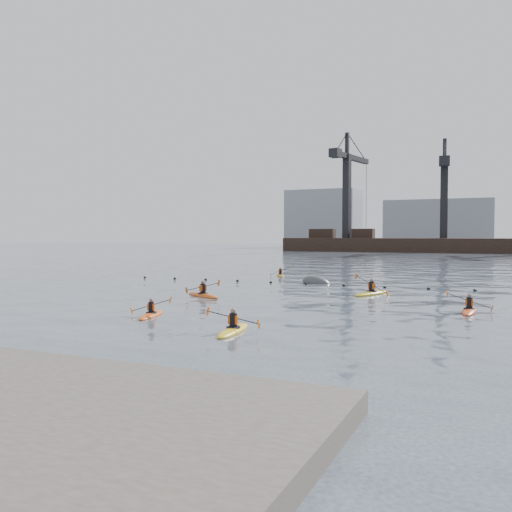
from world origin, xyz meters
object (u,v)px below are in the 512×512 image
(kayaker_3, at_px, (372,293))
(kayaker_5, at_px, (280,275))
(kayaker_0, at_px, (151,314))
(mooring_buoy, at_px, (317,283))
(kayaker_2, at_px, (203,295))
(kayaker_4, at_px, (469,310))
(kayaker_1, at_px, (233,329))

(kayaker_3, relative_size, kayaker_5, 1.31)
(kayaker_0, height_order, kayaker_5, kayaker_5)
(kayaker_5, height_order, mooring_buoy, kayaker_5)
(kayaker_2, distance_m, mooring_buoy, 12.14)
(kayaker_0, xyz_separation_m, mooring_buoy, (1.71, 19.66, -0.09))
(kayaker_4, xyz_separation_m, mooring_buoy, (-11.76, 12.14, -0.10))
(mooring_buoy, bearing_deg, kayaker_2, -107.11)
(kayaker_3, bearing_deg, kayaker_4, -24.79)
(kayaker_1, distance_m, kayaker_5, 29.03)
(kayaker_3, bearing_deg, kayaker_5, 152.03)
(kayaker_5, bearing_deg, mooring_buoy, -75.22)
(kayaker_3, xyz_separation_m, kayaker_4, (6.09, -5.93, -0.01))
(kayaker_4, xyz_separation_m, kayaker_5, (-17.14, 17.96, -0.01))
(kayaker_0, relative_size, kayaker_2, 0.89)
(kayaker_2, bearing_deg, kayaker_5, 37.27)
(kayaker_1, height_order, kayaker_4, kayaker_4)
(kayaker_2, distance_m, kayaker_3, 10.71)
(kayaker_2, relative_size, kayaker_4, 1.04)
(kayaker_1, height_order, kayaker_3, kayaker_3)
(kayaker_4, bearing_deg, kayaker_1, 50.40)
(kayaker_2, bearing_deg, kayaker_1, -113.33)
(kayaker_2, xyz_separation_m, kayaker_4, (15.34, -0.53, -0.01))
(kayaker_5, bearing_deg, kayaker_4, -74.30)
(kayaker_1, xyz_separation_m, kayaker_3, (2.04, 15.56, 0.01))
(kayaker_4, bearing_deg, mooring_buoy, -45.36)
(kayaker_4, bearing_deg, kayaker_2, -1.46)
(kayaker_3, bearing_deg, mooring_buoy, 151.87)
(kayaker_0, bearing_deg, kayaker_2, 87.10)
(kayaker_0, relative_size, kayaker_1, 0.90)
(kayaker_3, bearing_deg, kayaker_0, -99.33)
(kayaker_0, bearing_deg, kayaker_5, 82.28)
(kayaker_4, relative_size, kayaker_5, 1.15)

